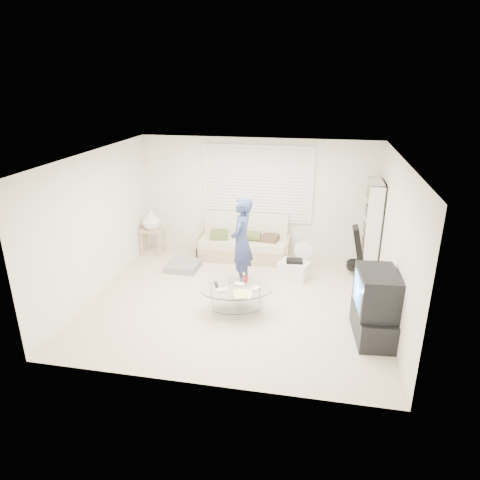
% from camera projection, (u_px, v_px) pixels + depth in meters
% --- Properties ---
extents(ground, '(5.00, 5.00, 0.00)m').
position_uv_depth(ground, '(237.00, 300.00, 7.48)').
color(ground, '#C5B699').
rests_on(ground, ground).
extents(room_shell, '(5.02, 4.52, 2.51)m').
position_uv_depth(room_shell, '(242.00, 203.00, 7.34)').
color(room_shell, silver).
rests_on(room_shell, ground).
extents(window_blinds, '(2.32, 0.08, 1.62)m').
position_uv_depth(window_blinds, '(257.00, 184.00, 8.95)').
color(window_blinds, silver).
rests_on(window_blinds, ground).
extents(futon_sofa, '(1.94, 0.78, 0.95)m').
position_uv_depth(futon_sofa, '(244.00, 244.00, 9.13)').
color(futon_sofa, tan).
rests_on(futon_sofa, ground).
extents(grey_floor_pillow, '(0.63, 0.63, 0.14)m').
position_uv_depth(grey_floor_pillow, '(184.00, 266.00, 8.66)').
color(grey_floor_pillow, gray).
rests_on(grey_floor_pillow, ground).
extents(side_table, '(0.50, 0.41, 1.00)m').
position_uv_depth(side_table, '(152.00, 222.00, 9.19)').
color(side_table, tan).
rests_on(side_table, ground).
extents(bookshelf, '(0.29, 0.77, 1.82)m').
position_uv_depth(bookshelf, '(371.00, 227.00, 8.32)').
color(bookshelf, white).
rests_on(bookshelf, ground).
extents(guitar_case, '(0.37, 0.36, 0.96)m').
position_uv_depth(guitar_case, '(358.00, 254.00, 8.31)').
color(guitar_case, black).
rests_on(guitar_case, ground).
extents(floor_fan, '(0.38, 0.25, 0.61)m').
position_uv_depth(floor_fan, '(303.00, 253.00, 8.54)').
color(floor_fan, white).
rests_on(floor_fan, ground).
extents(storage_bin, '(0.65, 0.54, 0.38)m').
position_uv_depth(storage_bin, '(294.00, 270.00, 8.24)').
color(storage_bin, white).
rests_on(storage_bin, ground).
extents(tv_unit, '(0.61, 1.02, 1.06)m').
position_uv_depth(tv_unit, '(375.00, 306.00, 6.24)').
color(tv_unit, black).
rests_on(tv_unit, ground).
extents(coffee_table, '(1.35, 1.03, 0.57)m').
position_uv_depth(coffee_table, '(237.00, 293.00, 6.95)').
color(coffee_table, silver).
rests_on(coffee_table, ground).
extents(standing_person, '(0.46, 0.65, 1.66)m').
position_uv_depth(standing_person, '(242.00, 242.00, 7.81)').
color(standing_person, navy).
rests_on(standing_person, ground).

